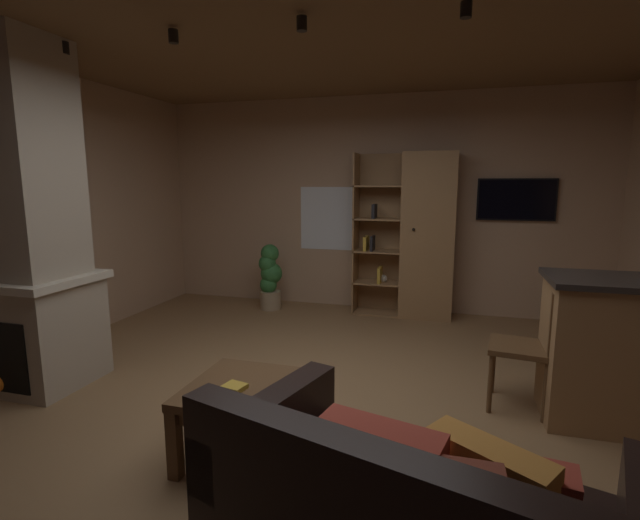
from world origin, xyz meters
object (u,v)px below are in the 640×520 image
coffee_table (245,398)px  potted_floor_plant (270,276)px  stone_fireplace (24,235)px  table_book_0 (235,387)px  bookshelf_cabinet (421,237)px  wall_mounted_tv (516,200)px  dining_chair (533,340)px

coffee_table → potted_floor_plant: (-1.12, 3.16, 0.07)m
stone_fireplace → table_book_0: 2.30m
bookshelf_cabinet → coffee_table: 3.51m
stone_fireplace → potted_floor_plant: 2.95m
stone_fireplace → table_book_0: stone_fireplace is taller
wall_mounted_tv → potted_floor_plant: bearing=-172.1°
potted_floor_plant → dining_chair: bearing=-35.4°
bookshelf_cabinet → table_book_0: size_ratio=16.22×
stone_fireplace → coffee_table: 2.35m
wall_mounted_tv → coffee_table: bearing=-117.6°
wall_mounted_tv → table_book_0: bearing=-117.6°
table_book_0 → wall_mounted_tv: size_ratio=0.14×
bookshelf_cabinet → coffee_table: size_ratio=2.87×
table_book_0 → stone_fireplace: bearing=164.8°
coffee_table → dining_chair: bearing=32.7°
stone_fireplace → potted_floor_plant: size_ratio=3.19×
stone_fireplace → table_book_0: size_ratio=22.10×
potted_floor_plant → wall_mounted_tv: 3.18m
coffee_table → table_book_0: (-0.03, -0.07, 0.10)m
table_book_0 → potted_floor_plant: potted_floor_plant is taller
coffee_table → table_book_0: bearing=-114.9°
dining_chair → wall_mounted_tv: bearing=87.2°
stone_fireplace → potted_floor_plant: stone_fireplace is taller
stone_fireplace → dining_chair: stone_fireplace is taller
bookshelf_cabinet → coffee_table: bearing=-103.2°
bookshelf_cabinet → potted_floor_plant: 2.00m
dining_chair → potted_floor_plant: bearing=144.6°
table_book_0 → wall_mounted_tv: (1.90, 3.64, 0.98)m
stone_fireplace → coffee_table: stone_fireplace is taller
dining_chair → wall_mounted_tv: wall_mounted_tv is taller
stone_fireplace → bookshelf_cabinet: 4.09m
stone_fireplace → coffee_table: size_ratio=3.91×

